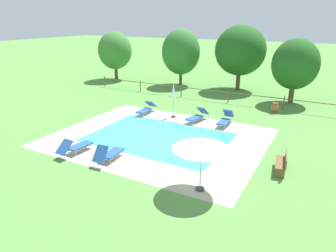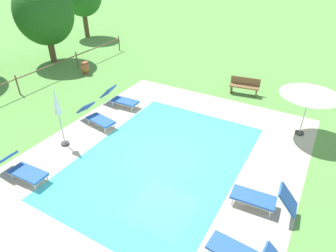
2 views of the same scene
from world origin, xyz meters
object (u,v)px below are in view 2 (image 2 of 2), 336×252
object	(u,v)px
patio_umbrella_open_foreground	(311,91)
tree_far_west	(44,13)
sun_lounger_north_mid	(263,198)
sun_lounger_north_near_steps	(96,117)
wooden_bench_lawn_side	(245,86)
patio_umbrella_closed_row_west	(57,106)
sun_lounger_south_near_corner	(21,169)
sun_lounger_north_far	(120,99)
terracotta_urn_near_fence	(85,67)

from	to	relation	value
patio_umbrella_open_foreground	tree_far_west	xyz separation A→B (m)	(1.20, 15.69, 1.15)
sun_lounger_north_mid	tree_far_west	xyz separation A→B (m)	(6.03, 15.36, 2.71)
tree_far_west	sun_lounger_north_near_steps	bearing A→B (deg)	-121.06
sun_lounger_north_near_steps	tree_far_west	distance (m)	9.60
wooden_bench_lawn_side	patio_umbrella_closed_row_west	bearing A→B (deg)	149.37
sun_lounger_north_mid	wooden_bench_lawn_side	distance (m)	7.96
sun_lounger_north_mid	wooden_bench_lawn_side	xyz separation A→B (m)	(7.43, 2.85, 0.07)
sun_lounger_north_near_steps	sun_lounger_north_mid	world-z (taller)	sun_lounger_north_mid
sun_lounger_south_near_corner	sun_lounger_north_far	bearing A→B (deg)	3.31
patio_umbrella_open_foreground	sun_lounger_south_near_corner	bearing A→B (deg)	134.21
sun_lounger_north_near_steps	sun_lounger_north_mid	xyz separation A→B (m)	(-1.29, -7.48, 0.02)
terracotta_urn_near_fence	patio_umbrella_closed_row_west	bearing A→B (deg)	-143.24
sun_lounger_north_near_steps	patio_umbrella_closed_row_west	world-z (taller)	patio_umbrella_closed_row_west
sun_lounger_north_near_steps	patio_umbrella_closed_row_west	xyz separation A→B (m)	(-1.80, 0.07, 1.32)
patio_umbrella_closed_row_west	tree_far_west	xyz separation A→B (m)	(6.54, 7.81, 1.40)
sun_lounger_north_near_steps	wooden_bench_lawn_side	size ratio (longest dim) A/B	1.32
wooden_bench_lawn_side	tree_far_west	distance (m)	12.86
wooden_bench_lawn_side	sun_lounger_north_near_steps	bearing A→B (deg)	142.99
sun_lounger_south_near_corner	patio_umbrella_closed_row_west	world-z (taller)	patio_umbrella_closed_row_west
sun_lounger_south_near_corner	tree_far_west	distance (m)	12.11
sun_lounger_north_near_steps	sun_lounger_south_near_corner	size ratio (longest dim) A/B	1.01
patio_umbrella_closed_row_west	tree_far_west	bearing A→B (deg)	50.03
sun_lounger_north_near_steps	tree_far_west	xyz separation A→B (m)	(4.75, 7.88, 2.73)
sun_lounger_north_far	terracotta_urn_near_fence	xyz separation A→B (m)	(2.26, 4.35, 0.02)
sun_lounger_north_mid	sun_lounger_north_far	bearing A→B (deg)	67.46
patio_umbrella_closed_row_west	tree_far_west	distance (m)	10.29
wooden_bench_lawn_side	terracotta_urn_near_fence	bearing A→B (deg)	102.31
sun_lounger_south_near_corner	wooden_bench_lawn_side	world-z (taller)	wooden_bench_lawn_side
sun_lounger_south_near_corner	patio_umbrella_open_foreground	distance (m)	10.78
terracotta_urn_near_fence	tree_far_west	distance (m)	4.36
wooden_bench_lawn_side	sun_lounger_north_mid	bearing A→B (deg)	-158.99
sun_lounger_north_near_steps	patio_umbrella_open_foreground	size ratio (longest dim) A/B	0.90
patio_umbrella_closed_row_west	sun_lounger_north_mid	bearing A→B (deg)	-86.13
sun_lounger_north_near_steps	patio_umbrella_open_foreground	bearing A→B (deg)	-65.55
tree_far_west	sun_lounger_south_near_corner	bearing A→B (deg)	-137.00
sun_lounger_north_near_steps	wooden_bench_lawn_side	bearing A→B (deg)	-37.01
sun_lounger_north_near_steps	tree_far_west	size ratio (longest dim) A/B	0.40
sun_lounger_north_near_steps	sun_lounger_south_near_corner	distance (m)	3.89
patio_umbrella_closed_row_west	sun_lounger_north_far	bearing A→B (deg)	1.47
sun_lounger_north_near_steps	sun_lounger_north_mid	size ratio (longest dim) A/B	1.08
sun_lounger_north_mid	patio_umbrella_open_foreground	xyz separation A→B (m)	(4.84, -0.33, 1.56)
patio_umbrella_closed_row_west	wooden_bench_lawn_side	xyz separation A→B (m)	(7.94, -4.70, -1.24)
sun_lounger_north_far	patio_umbrella_closed_row_west	bearing A→B (deg)	-178.53
terracotta_urn_near_fence	sun_lounger_south_near_corner	bearing A→B (deg)	-149.77
sun_lounger_south_near_corner	terracotta_urn_near_fence	size ratio (longest dim) A/B	2.69
sun_lounger_north_far	patio_umbrella_closed_row_west	size ratio (longest dim) A/B	0.78
sun_lounger_north_near_steps	terracotta_urn_near_fence	xyz separation A→B (m)	(4.15, 4.51, 0.03)
sun_lounger_north_far	wooden_bench_lawn_side	xyz separation A→B (m)	(4.25, -4.80, 0.08)
patio_umbrella_open_foreground	wooden_bench_lawn_side	bearing A→B (deg)	50.85
sun_lounger_north_mid	sun_lounger_south_near_corner	size ratio (longest dim) A/B	0.93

